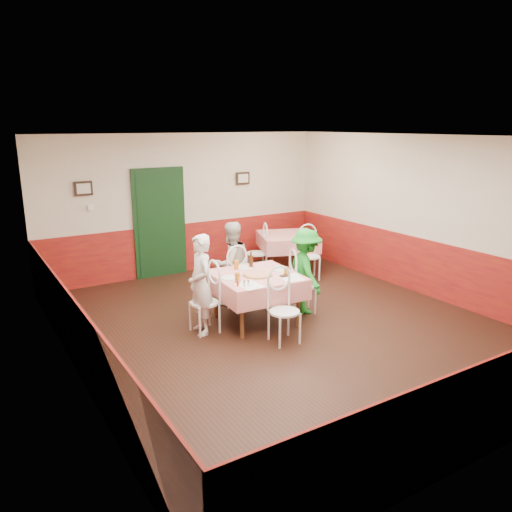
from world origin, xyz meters
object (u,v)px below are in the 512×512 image
main_table (256,298)px  beer_bottle (251,260)px  chair_far (233,279)px  second_table (287,252)px  diner_right (306,271)px  chair_second_b (310,257)px  wallet (284,276)px  chair_right (303,286)px  chair_second_a (257,254)px  glass_a (238,278)px  diner_far (231,264)px  pizza (258,274)px  glass_b (286,271)px  chair_near (284,312)px  glass_c (236,265)px  diner_left (201,285)px  chair_left (204,303)px

main_table → beer_bottle: beer_bottle is taller
chair_far → second_table: bearing=-145.6°
diner_right → main_table: bearing=99.4°
chair_second_b → wallet: bearing=-116.0°
chair_right → beer_bottle: size_ratio=3.80×
chair_right → chair_second_a: (0.45, 2.14, 0.00)m
chair_far → glass_a: glass_a is taller
chair_right → wallet: size_ratio=8.18×
beer_bottle → second_table: bearing=41.8°
chair_far → diner_far: 0.26m
main_table → chair_far: 0.85m
pizza → glass_b: size_ratio=3.43×
chair_right → diner_far: size_ratio=0.64×
second_table → chair_near: (-2.11, -2.93, 0.08)m
chair_right → pizza: chair_right is taller
glass_c → pizza: bearing=-76.3°
second_table → chair_right: (-1.20, -2.14, 0.08)m
glass_a → diner_far: size_ratio=0.11×
pizza → glass_c: (-0.11, 0.45, 0.06)m
glass_a → diner_right: bearing=6.5°
diner_far → glass_b: bearing=98.4°
diner_left → diner_far: size_ratio=1.04×
diner_left → wallet: bearing=78.8°
chair_far → beer_bottle: beer_bottle is taller
chair_right → chair_far: 1.20m
beer_bottle → chair_second_b: bearing=26.8°
glass_b → second_table: bearing=54.3°
main_table → diner_far: (0.06, 0.90, 0.33)m
chair_far → glass_c: 0.61m
chair_right → chair_second_a: size_ratio=1.00×
chair_second_b → wallet: chair_second_b is taller
wallet → diner_left: bearing=166.6°
glass_b → diner_far: 1.20m
wallet → diner_left: size_ratio=0.07×
chair_second_b → pizza: bearing=-125.3°
pizza → glass_c: bearing=103.7°
diner_right → pizza: bearing=102.6°
second_table → glass_c: bearing=-142.2°
beer_bottle → diner_far: diner_far is taller
glass_a → diner_left: diner_left is taller
glass_c → wallet: size_ratio=1.31×
glass_c → diner_left: size_ratio=0.10×
chair_left → chair_far: same height
beer_bottle → chair_far: bearing=98.3°
chair_far → diner_left: bearing=42.0°
diner_far → second_table: bearing=-156.0°
pizza → glass_a: 0.47m
main_table → glass_c: 0.62m
beer_bottle → main_table: bearing=-109.7°
chair_far → diner_far: size_ratio=0.64×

